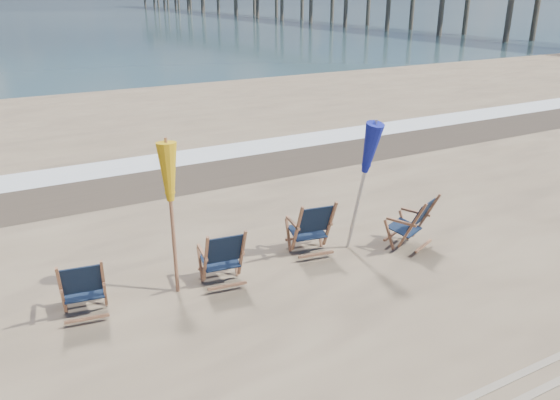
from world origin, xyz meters
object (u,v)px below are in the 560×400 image
(beach_chair_0, at_px, (104,286))
(umbrella_yellow, at_px, (169,181))
(beach_chair_1, at_px, (242,256))
(beach_chair_3, at_px, (426,218))
(umbrella_blue, at_px, (362,151))
(beach_chair_2, at_px, (330,226))

(beach_chair_0, distance_m, umbrella_yellow, 1.69)
(umbrella_yellow, bearing_deg, beach_chair_1, -21.20)
(beach_chair_3, xyz_separation_m, umbrella_blue, (-1.26, 0.31, 1.33))
(beach_chair_1, xyz_separation_m, umbrella_yellow, (-0.94, 0.36, 1.24))
(beach_chair_1, bearing_deg, umbrella_yellow, -13.78)
(beach_chair_3, height_order, umbrella_blue, umbrella_blue)
(beach_chair_0, distance_m, beach_chair_1, 2.04)
(beach_chair_2, bearing_deg, beach_chair_0, 10.81)
(beach_chair_0, bearing_deg, beach_chair_3, -175.25)
(umbrella_yellow, height_order, umbrella_blue, umbrella_blue)
(beach_chair_1, relative_size, umbrella_blue, 0.43)
(beach_chair_1, xyz_separation_m, beach_chair_2, (1.75, 0.23, 0.02))
(beach_chair_1, relative_size, beach_chair_2, 0.96)
(beach_chair_3, distance_m, umbrella_blue, 1.86)
(beach_chair_0, relative_size, umbrella_yellow, 0.43)
(beach_chair_0, height_order, umbrella_yellow, umbrella_yellow)
(beach_chair_3, bearing_deg, beach_chair_1, -27.11)
(beach_chair_2, relative_size, umbrella_blue, 0.45)
(beach_chair_2, relative_size, beach_chair_3, 1.05)
(beach_chair_1, relative_size, umbrella_yellow, 0.44)
(beach_chair_0, xyz_separation_m, umbrella_yellow, (1.10, 0.25, 1.26))
(beach_chair_3, height_order, umbrella_yellow, umbrella_yellow)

